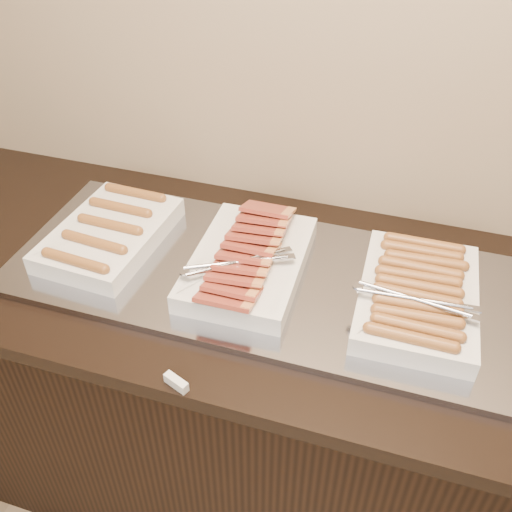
{
  "coord_description": "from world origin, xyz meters",
  "views": [
    {
      "loc": [
        0.31,
        1.13,
        1.82
      ],
      "look_at": [
        -0.01,
        2.13,
        0.97
      ],
      "focal_mm": 40.0,
      "sensor_mm": 36.0,
      "label": 1
    }
  ],
  "objects": [
    {
      "name": "counter",
      "position": [
        0.0,
        2.13,
        0.45
      ],
      "size": [
        2.06,
        0.76,
        0.9
      ],
      "color": "black",
      "rests_on": "ground"
    },
    {
      "name": "dish_left",
      "position": [
        -0.4,
        2.13,
        0.95
      ],
      "size": [
        0.26,
        0.38,
        0.07
      ],
      "rotation": [
        0.0,
        0.0,
        -0.05
      ],
      "color": "silver",
      "rests_on": "warming_tray"
    },
    {
      "name": "dish_right",
      "position": [
        0.37,
        2.13,
        0.95
      ],
      "size": [
        0.27,
        0.39,
        0.08
      ],
      "rotation": [
        0.0,
        0.0,
        0.03
      ],
      "color": "silver",
      "rests_on": "warming_tray"
    },
    {
      "name": "dish_center",
      "position": [
        -0.03,
        2.13,
        0.95
      ],
      "size": [
        0.27,
        0.4,
        0.1
      ],
      "rotation": [
        0.0,
        0.0,
        0.03
      ],
      "color": "silver",
      "rests_on": "warming_tray"
    },
    {
      "name": "warming_tray",
      "position": [
        -0.01,
        2.13,
        0.91
      ],
      "size": [
        1.2,
        0.5,
        0.02
      ],
      "primitive_type": "cube",
      "color": "#9698A4",
      "rests_on": "counter"
    },
    {
      "name": "label_holder",
      "position": [
        -0.06,
        1.77,
        0.91
      ],
      "size": [
        0.06,
        0.04,
        0.02
      ],
      "primitive_type": "cube",
      "rotation": [
        0.0,
        0.0,
        -0.37
      ],
      "color": "silver",
      "rests_on": "counter"
    }
  ]
}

